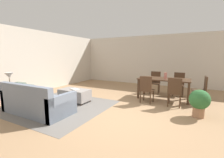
# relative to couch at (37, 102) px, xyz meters

# --- Properties ---
(ground_plane) EXTENTS (10.80, 10.80, 0.00)m
(ground_plane) POSITION_rel_couch_xyz_m (2.15, 0.86, -0.29)
(ground_plane) COLOR #9E7A56
(wall_back) EXTENTS (9.00, 0.12, 2.70)m
(wall_back) POSITION_rel_couch_xyz_m (2.15, 5.86, 1.06)
(wall_back) COLOR beige
(wall_back) RESTS_ON ground_plane
(wall_left) EXTENTS (0.12, 11.00, 2.70)m
(wall_left) POSITION_rel_couch_xyz_m (-2.35, 1.36, 1.06)
(wall_left) COLOR beige
(wall_left) RESTS_ON ground_plane
(area_rug) EXTENTS (3.00, 2.80, 0.01)m
(area_rug) POSITION_rel_couch_xyz_m (0.11, 0.68, -0.29)
(area_rug) COLOR slate
(area_rug) RESTS_ON ground_plane
(couch) EXTENTS (1.98, 0.94, 0.86)m
(couch) POSITION_rel_couch_xyz_m (0.00, 0.00, 0.00)
(couch) COLOR slate
(couch) RESTS_ON ground_plane
(ottoman_table) EXTENTS (1.05, 0.58, 0.44)m
(ottoman_table) POSITION_rel_couch_xyz_m (0.22, 1.31, -0.05)
(ottoman_table) COLOR gray
(ottoman_table) RESTS_ON ground_plane
(side_table) EXTENTS (0.40, 0.40, 0.54)m
(side_table) POSITION_rel_couch_xyz_m (-1.29, 0.03, 0.14)
(side_table) COLOR brown
(side_table) RESTS_ON ground_plane
(table_lamp) EXTENTS (0.26, 0.26, 0.52)m
(table_lamp) POSITION_rel_couch_xyz_m (-1.29, 0.03, 0.66)
(table_lamp) COLOR brown
(table_lamp) RESTS_ON side_table
(dining_table) EXTENTS (1.80, 0.91, 0.76)m
(dining_table) POSITION_rel_couch_xyz_m (2.88, 3.14, 0.38)
(dining_table) COLOR #422B1C
(dining_table) RESTS_ON ground_plane
(dining_chair_near_left) EXTENTS (0.42, 0.42, 0.92)m
(dining_chair_near_left) POSITION_rel_couch_xyz_m (2.47, 2.30, 0.23)
(dining_chair_near_left) COLOR #422B1C
(dining_chair_near_left) RESTS_ON ground_plane
(dining_chair_near_right) EXTENTS (0.41, 0.41, 0.92)m
(dining_chair_near_right) POSITION_rel_couch_xyz_m (3.34, 2.33, 0.23)
(dining_chair_near_right) COLOR #422B1C
(dining_chair_near_right) RESTS_ON ground_plane
(dining_chair_far_left) EXTENTS (0.42, 0.42, 0.92)m
(dining_chair_far_left) POSITION_rel_couch_xyz_m (2.41, 3.93, 0.23)
(dining_chair_far_left) COLOR #422B1C
(dining_chair_far_left) RESTS_ON ground_plane
(dining_chair_far_right) EXTENTS (0.41, 0.41, 0.92)m
(dining_chair_far_right) POSITION_rel_couch_xyz_m (3.34, 3.94, 0.23)
(dining_chair_far_right) COLOR #422B1C
(dining_chair_far_right) RESTS_ON ground_plane
(dining_chair_head_east) EXTENTS (0.43, 0.43, 0.92)m
(dining_chair_head_east) POSITION_rel_couch_xyz_m (4.11, 3.13, 0.23)
(dining_chair_head_east) COLOR #422B1C
(dining_chair_head_east) RESTS_ON ground_plane
(vase_centerpiece) EXTENTS (0.10, 0.10, 0.23)m
(vase_centerpiece) POSITION_rel_couch_xyz_m (2.94, 3.10, 0.58)
(vase_centerpiece) COLOR #B26659
(vase_centerpiece) RESTS_ON dining_table
(book_on_ottoman) EXTENTS (0.30, 0.26, 0.03)m
(book_on_ottoman) POSITION_rel_couch_xyz_m (0.27, 1.27, 0.16)
(book_on_ottoman) COLOR silver
(book_on_ottoman) RESTS_ON ottoman_table
(potted_plant) EXTENTS (0.51, 0.51, 0.73)m
(potted_plant) POSITION_rel_couch_xyz_m (3.99, 1.74, 0.13)
(potted_plant) COLOR #996B4C
(potted_plant) RESTS_ON ground_plane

